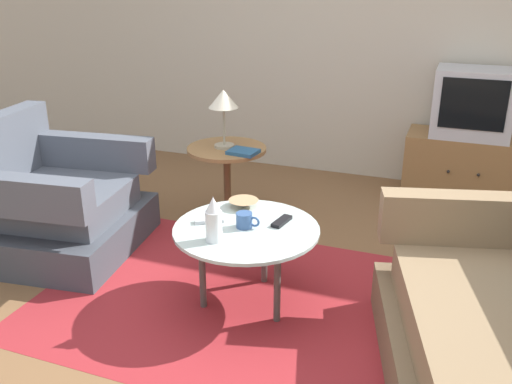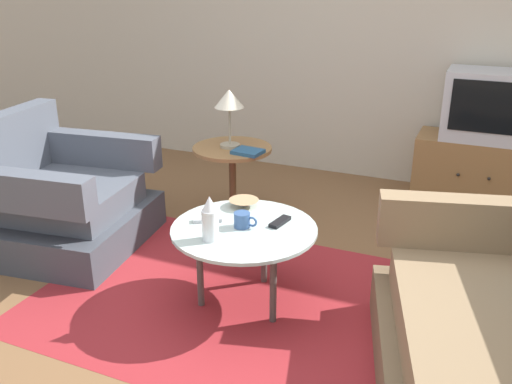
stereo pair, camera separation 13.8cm
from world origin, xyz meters
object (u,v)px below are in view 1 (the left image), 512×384
object	(u,v)px
tv_remote_dark	(282,221)
coffee_table	(247,235)
mug	(245,220)
bowl	(244,203)
vase	(214,220)
book	(243,152)
armchair	(52,205)
television	(473,103)
table_lamp	(223,103)
side_table	(227,169)
tv_stand	(464,167)
tv_remote_silver	(209,221)

from	to	relation	value
tv_remote_dark	coffee_table	bearing A→B (deg)	137.99
mug	bowl	distance (m)	0.27
vase	book	world-z (taller)	vase
armchair	bowl	bearing A→B (deg)	86.07
television	table_lamp	distance (m)	1.90
side_table	tv_stand	bearing A→B (deg)	35.12
bowl	book	xyz separation A→B (m)	(-0.23, 0.57, 0.11)
tv_stand	mug	xyz separation A→B (m)	(-1.05, -1.99, 0.23)
coffee_table	television	world-z (taller)	television
mug	tv_stand	bearing A→B (deg)	62.15
side_table	tv_remote_dark	bearing A→B (deg)	-50.16
bowl	tv_stand	bearing A→B (deg)	56.41
vase	bowl	size ratio (longest dim) A/B	1.37
mug	bowl	size ratio (longest dim) A/B	0.76
coffee_table	tv_remote_dark	bearing A→B (deg)	38.09
side_table	tv_remote_dark	xyz separation A→B (m)	(0.66, -0.79, 0.05)
vase	tv_remote_dark	world-z (taller)	vase
tv_remote_dark	mug	bearing A→B (deg)	135.81
television	bowl	xyz separation A→B (m)	(-1.16, -1.74, -0.30)
vase	tv_remote_dark	xyz separation A→B (m)	(0.25, 0.32, -0.10)
tv_stand	bowl	world-z (taller)	tv_stand
armchair	table_lamp	bearing A→B (deg)	122.11
tv_stand	armchair	bearing A→B (deg)	-143.40
bowl	book	size ratio (longest dim) A/B	0.84
table_lamp	book	xyz separation A→B (m)	(0.17, -0.08, -0.30)
mug	bowl	world-z (taller)	mug
armchair	book	bearing A→B (deg)	114.03
side_table	television	size ratio (longest dim) A/B	1.00
tv_remote_silver	book	size ratio (longest dim) A/B	0.77
tv_remote_dark	side_table	bearing A→B (deg)	49.74
vase	table_lamp	bearing A→B (deg)	111.04
bowl	table_lamp	bearing A→B (deg)	121.54
television	vase	xyz separation A→B (m)	(-1.14, -2.18, -0.21)
side_table	tv_remote_silver	xyz separation A→B (m)	(0.29, -0.92, 0.05)
television	coffee_table	bearing A→B (deg)	-117.69
mug	book	world-z (taller)	book
mug	tv_remote_silver	distance (m)	0.20
side_table	book	xyz separation A→B (m)	(0.16, -0.09, 0.17)
tv_stand	table_lamp	distance (m)	2.00
television	book	xyz separation A→B (m)	(-1.39, -1.17, -0.19)
book	mug	bearing A→B (deg)	-61.46
bowl	armchair	bearing A→B (deg)	-176.65
armchair	table_lamp	xyz separation A→B (m)	(0.89, 0.73, 0.58)
coffee_table	table_lamp	distance (m)	1.14
tv_stand	table_lamp	world-z (taller)	table_lamp
television	mug	size ratio (longest dim) A/B	4.40
table_lamp	vase	distance (m)	1.22
armchair	book	distance (m)	1.28
armchair	coffee_table	distance (m)	1.42
coffee_table	tv_stand	size ratio (longest dim) A/B	0.86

